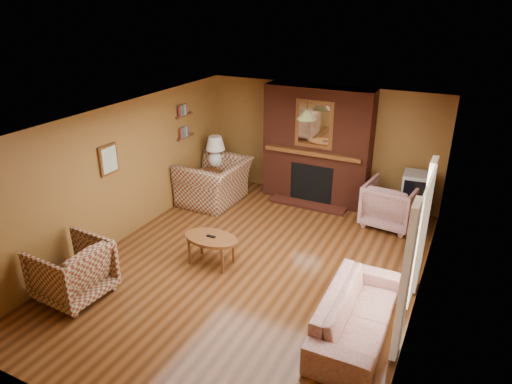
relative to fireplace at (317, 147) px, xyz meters
The scene contains 20 objects.
floor 3.21m from the fireplace, 90.00° to the right, with size 6.50×6.50×0.00m, color #40210D.
ceiling 3.22m from the fireplace, 90.00° to the right, with size 6.50×6.50×0.00m, color silver.
wall_back 0.27m from the fireplace, 90.00° to the left, with size 6.50×6.50×0.00m, color brown.
wall_front 6.23m from the fireplace, 90.00° to the right, with size 6.50×6.50×0.00m, color brown.
wall_left 3.89m from the fireplace, 129.95° to the right, with size 6.50×6.50×0.00m, color brown.
wall_right 3.89m from the fireplace, 50.05° to the right, with size 6.50×6.50×0.00m, color brown.
fireplace is the anchor object (origin of this frame).
window_right 4.02m from the fireplace, 52.40° to the right, with size 0.10×1.85×2.00m.
bookshelf 2.72m from the fireplace, 156.05° to the right, with size 0.09×0.55×0.71m.
botanical_print 4.12m from the fireplace, 126.90° to the right, with size 0.05×0.40×0.50m.
pendant_light 1.07m from the fireplace, 90.00° to the right, with size 0.36×0.36×0.48m.
plaid_loveseat 2.24m from the fireplace, 150.99° to the right, with size 1.38×1.20×0.90m, color maroon.
plaid_armchair 5.21m from the fireplace, 112.21° to the right, with size 0.91×0.94×0.85m, color maroon.
floral_sofa 4.30m from the fireplace, 63.15° to the right, with size 2.03×0.79×0.59m, color #B8A38F.
floral_armchair 1.89m from the fireplace, 16.22° to the right, with size 0.91×0.94×0.86m, color #B8A38F.
coffee_table 3.30m from the fireplace, 101.45° to the right, with size 0.91×0.57×0.50m.
side_table 2.34m from the fireplace, 165.71° to the right, with size 0.43×0.43×0.57m, color brown.
table_lamp 2.18m from the fireplace, 165.71° to the right, with size 0.42×0.42×0.69m.
tv_stand 2.25m from the fireplace, ahead, with size 0.49×0.45×0.54m, color black.
crt_tv 2.10m from the fireplace, ahead, with size 0.54×0.54×0.47m.
Camera 1 is at (2.84, -5.57, 4.03)m, focal length 32.00 mm.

